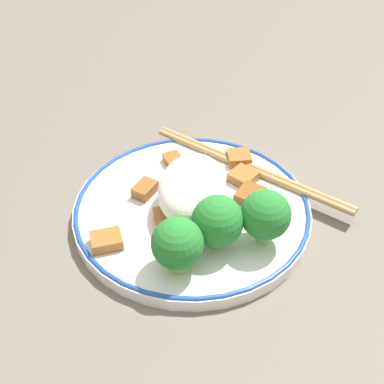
{
  "coord_description": "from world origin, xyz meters",
  "views": [
    {
      "loc": [
        -0.4,
        -0.06,
        0.38
      ],
      "look_at": [
        0.0,
        0.0,
        0.03
      ],
      "focal_mm": 50.0,
      "sensor_mm": 36.0,
      "label": 1
    }
  ],
  "objects_px": {
    "broccoli_back_center": "(218,221)",
    "chopsticks": "(250,168)",
    "broccoli_back_right": "(266,215)",
    "plate": "(192,210)",
    "broccoli_back_left": "(183,245)"
  },
  "relations": [
    {
      "from": "broccoli_back_center",
      "to": "chopsticks",
      "type": "relative_size",
      "value": 0.24
    },
    {
      "from": "broccoli_back_center",
      "to": "broccoli_back_right",
      "type": "bearing_deg",
      "value": -74.56
    },
    {
      "from": "broccoli_back_center",
      "to": "broccoli_back_right",
      "type": "distance_m",
      "value": 0.04
    },
    {
      "from": "chopsticks",
      "to": "broccoli_back_right",
      "type": "bearing_deg",
      "value": -169.41
    },
    {
      "from": "plate",
      "to": "broccoli_back_left",
      "type": "xyz_separation_m",
      "value": [
        -0.08,
        -0.0,
        0.04
      ]
    },
    {
      "from": "plate",
      "to": "broccoli_back_right",
      "type": "height_order",
      "value": "broccoli_back_right"
    },
    {
      "from": "chopsticks",
      "to": "plate",
      "type": "bearing_deg",
      "value": 142.07
    },
    {
      "from": "plate",
      "to": "chopsticks",
      "type": "distance_m",
      "value": 0.09
    },
    {
      "from": "broccoli_back_right",
      "to": "chopsticks",
      "type": "relative_size",
      "value": 0.25
    },
    {
      "from": "broccoli_back_left",
      "to": "plate",
      "type": "bearing_deg",
      "value": 3.26
    },
    {
      "from": "plate",
      "to": "chopsticks",
      "type": "bearing_deg",
      "value": -37.93
    },
    {
      "from": "broccoli_back_left",
      "to": "broccoli_back_right",
      "type": "relative_size",
      "value": 0.96
    },
    {
      "from": "broccoli_back_left",
      "to": "chopsticks",
      "type": "distance_m",
      "value": 0.16
    },
    {
      "from": "broccoli_back_left",
      "to": "broccoli_back_right",
      "type": "height_order",
      "value": "broccoli_back_right"
    },
    {
      "from": "broccoli_back_center",
      "to": "chopsticks",
      "type": "xyz_separation_m",
      "value": [
        0.12,
        -0.02,
        -0.03
      ]
    }
  ]
}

